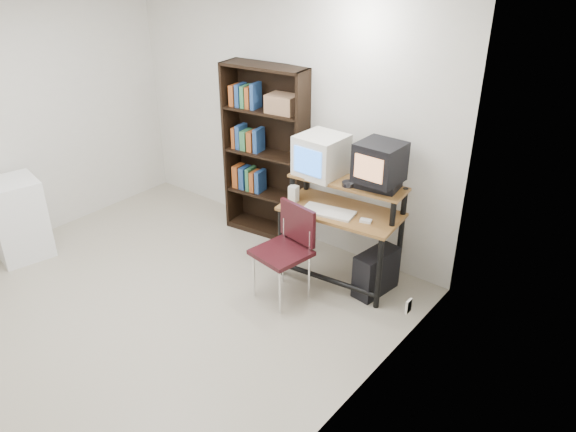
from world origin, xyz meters
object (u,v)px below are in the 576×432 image
Objects in this scene: crt_monitor at (321,155)px; crt_tv at (380,162)px; mini_fridge at (18,219)px; computer_desk at (342,215)px; school_chair at (288,243)px; bookshelf at (268,151)px; pc_tower at (376,272)px.

crt_tv is (0.58, 0.05, 0.06)m from crt_monitor.
mini_fridge is (-2.48, -1.74, -0.75)m from crt_monitor.
crt_monitor is at bearing 158.14° from computer_desk.
school_chair is 2.81m from mini_fridge.
crt_monitor is 3.12m from mini_fridge.
crt_tv is 0.20× the size of bookshelf.
bookshelf is at bearing 147.09° from school_chair.
bookshelf is at bearing 166.07° from crt_monitor.
pc_tower is (0.39, 0.01, -0.46)m from computer_desk.
computer_desk is at bearing -170.10° from pc_tower.
crt_tv is 1.03m from pc_tower.
bookshelf reaches higher than mini_fridge.
school_chair is (-0.22, -0.52, -0.14)m from computer_desk.
computer_desk is at bearing -13.89° from crt_monitor.
crt_monitor is at bearing 107.12° from school_chair.
school_chair reaches higher than mini_fridge.
school_chair is at bearing -119.40° from computer_desk.
mini_fridge is at bearing -144.28° from pc_tower.
mini_fridge is at bearing -136.93° from bookshelf.
crt_tv reaches higher than computer_desk.
computer_desk reaches higher than pc_tower.
bookshelf reaches higher than school_chair.
mini_fridge is (-1.63, -1.98, -0.53)m from bookshelf.
crt_tv is at bearing 142.49° from pc_tower.
crt_monitor is at bearing 47.41° from mini_fridge.
school_chair is 1.32m from bookshelf.
crt_monitor is 0.87m from school_chair.
crt_monitor reaches higher than school_chair.
crt_tv reaches higher than mini_fridge.
crt_tv is (0.28, 0.13, 0.55)m from computer_desk.
crt_tv is 3.64m from mini_fridge.
mini_fridge is at bearing -146.99° from school_chair.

